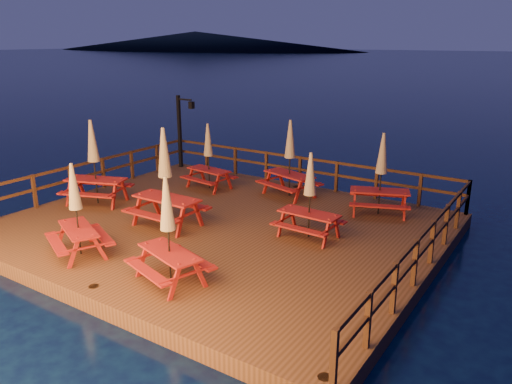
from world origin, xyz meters
TOP-DOWN VIEW (x-y plane):
  - ground at (0.00, 0.00)m, footprint 500.00×500.00m
  - deck at (0.00, 0.00)m, footprint 12.00×10.00m
  - deck_piles at (0.00, 0.00)m, footprint 11.44×9.44m
  - railing at (0.00, 1.78)m, footprint 11.80×9.75m
  - lamp_post at (-5.39, 4.55)m, footprint 0.85×0.18m
  - headland_left at (-160.00, 190.00)m, footprint 180.00×84.00m
  - picnic_table_0 at (-1.21, -0.93)m, footprint 2.01×1.65m
  - picnic_table_1 at (1.27, -3.50)m, footprint 2.04×1.83m
  - picnic_table_2 at (0.31, 3.52)m, footprint 2.18×1.96m
  - picnic_table_3 at (-2.57, 2.72)m, footprint 1.81×1.56m
  - picnic_table_4 at (-4.59, -0.66)m, footprint 2.36×2.16m
  - picnic_table_5 at (2.63, 0.52)m, footprint 1.71×1.42m
  - picnic_table_6 at (3.55, 3.42)m, footprint 2.19×2.01m
  - picnic_table_7 at (-1.66, -3.64)m, footprint 2.06×1.92m

SIDE VIEW (x-z plane):
  - deck_piles at x=0.00m, z-range -1.00..0.40m
  - ground at x=0.00m, z-range 0.00..0.00m
  - deck at x=0.00m, z-range 0.00..0.40m
  - railing at x=0.00m, z-range 0.61..1.71m
  - picnic_table_3 at x=-2.57m, z-range 0.45..2.80m
  - picnic_table_7 at x=-1.66m, z-range 0.45..2.80m
  - picnic_table_5 at x=2.63m, z-range 0.45..2.82m
  - picnic_table_1 at x=1.27m, z-range 0.45..2.89m
  - picnic_table_6 at x=3.55m, z-range 0.45..2.99m
  - picnic_table_2 at x=0.31m, z-range 0.45..3.08m
  - picnic_table_4 at x=-4.59m, z-range 0.45..3.22m
  - picnic_table_0 at x=-1.21m, z-range 0.46..3.33m
  - lamp_post at x=-5.39m, z-range 0.70..3.70m
  - headland_left at x=-160.00m, z-range 0.00..9.00m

